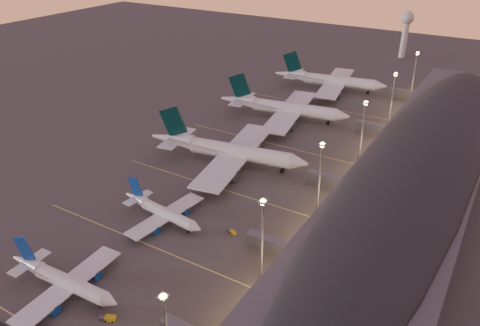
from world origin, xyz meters
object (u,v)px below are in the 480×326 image
object	(u,v)px
airliner_wide_mid	(283,108)
baggage_tug_c	(232,232)
radar_tower	(406,27)
airliner_narrow_south	(63,280)
baggage_tug_a	(108,318)
airliner_wide_far	(329,80)
airliner_wide_near	(227,150)
airliner_narrow_north	(162,211)

from	to	relation	value
airliner_wide_mid	baggage_tug_c	xyz separation A→B (m)	(29.85, -96.07, -5.06)
airliner_wide_mid	baggage_tug_c	size ratio (longest dim) A/B	18.82
radar_tower	airliner_wide_mid	bearing A→B (deg)	-98.23
airliner_narrow_south	baggage_tug_a	bearing A→B (deg)	-7.75
airliner_wide_mid	radar_tower	world-z (taller)	radar_tower
airliner_wide_mid	baggage_tug_a	world-z (taller)	airliner_wide_mid
airliner_wide_far	airliner_wide_near	bearing A→B (deg)	-99.90
radar_tower	baggage_tug_c	world-z (taller)	radar_tower
radar_tower	airliner_narrow_south	bearing A→B (deg)	-93.38
airliner_wide_near	radar_tower	world-z (taller)	radar_tower
airliner_narrow_north	airliner_wide_far	world-z (taller)	airliner_wide_far
airliner_narrow_north	airliner_wide_mid	xyz separation A→B (m)	(-5.66, 101.69, 2.29)
airliner_narrow_south	airliner_wide_mid	bearing A→B (deg)	89.05
airliner_narrow_north	baggage_tug_a	bearing A→B (deg)	-61.61
baggage_tug_c	airliner_narrow_south	bearing A→B (deg)	-93.86
airliner_wide_mid	baggage_tug_a	xyz separation A→B (m)	(22.43, -143.18, -4.97)
airliner_narrow_north	airliner_wide_far	distance (m)	156.58
airliner_wide_mid	baggage_tug_c	distance (m)	100.73
airliner_wide_near	baggage_tug_a	distance (m)	89.94
airliner_wide_near	airliner_wide_far	distance (m)	110.59
airliner_narrow_south	airliner_wide_near	distance (m)	85.95
airliner_narrow_south	airliner_wide_mid	distance (m)	141.70
airliner_wide_mid	radar_tower	xyz separation A→B (m)	(21.76, 150.40, 16.36)
airliner_narrow_south	baggage_tug_c	bearing A→B (deg)	58.15
airliner_narrow_north	baggage_tug_c	world-z (taller)	airliner_narrow_north
airliner_wide_near	airliner_wide_far	size ratio (longest dim) A/B	1.04
airliner_narrow_south	airliner_wide_mid	xyz separation A→B (m)	(-4.52, 141.62, 2.00)
airliner_wide_far	radar_tower	bearing A→B (deg)	69.60
baggage_tug_a	radar_tower	bearing A→B (deg)	66.67
baggage_tug_c	airliner_wide_near	bearing A→B (deg)	149.82
airliner_wide_far	baggage_tug_c	size ratio (longest dim) A/B	18.54
airliner_narrow_south	baggage_tug_a	world-z (taller)	airliner_narrow_south
airliner_wide_far	radar_tower	xyz separation A→B (m)	(18.68, 95.55, 16.45)
airliner_wide_far	baggage_tug_a	size ratio (longest dim) A/B	15.59
airliner_narrow_north	airliner_wide_near	world-z (taller)	airliner_wide_near
airliner_narrow_north	baggage_tug_c	distance (m)	24.99
airliner_wide_near	radar_tower	xyz separation A→B (m)	(19.74, 206.13, 16.22)
airliner_narrow_south	airliner_narrow_north	distance (m)	39.94
airliner_wide_far	baggage_tug_a	bearing A→B (deg)	-93.76
airliner_narrow_north	radar_tower	size ratio (longest dim) A/B	1.07
airliner_wide_near	airliner_wide_mid	size ratio (longest dim) A/B	1.03
airliner_wide_near	baggage_tug_c	size ratio (longest dim) A/B	19.32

